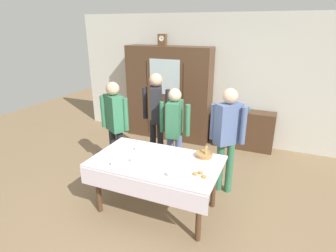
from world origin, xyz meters
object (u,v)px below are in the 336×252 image
object	(u,v)px
bookshelf_low	(244,129)
person_behind_table_left	(115,120)
mantel_clock	(162,40)
person_near_right_end	(175,126)
book_stack	(246,110)
spoon_near_left	(146,172)
spoon_center	(168,153)
person_by_cabinet	(156,111)
tea_cup_center	(133,160)
tea_cup_mid_left	(137,149)
wall_cabinet	(169,94)
spoon_near_right	(114,156)
dining_table	(155,168)
tea_cup_far_left	(114,164)
pastry_plate	(200,176)
tea_cup_back_edge	(170,175)
bread_basket	(204,154)
person_beside_shelf	(227,131)

from	to	relation	value
bookshelf_low	person_behind_table_left	bearing A→B (deg)	-134.00
mantel_clock	person_near_right_end	bearing A→B (deg)	-60.09
book_stack	spoon_near_left	world-z (taller)	book_stack
mantel_clock	spoon_center	size ratio (longest dim) A/B	2.02
person_by_cabinet	tea_cup_center	bearing A→B (deg)	-77.02
tea_cup_mid_left	person_behind_table_left	xyz separation A→B (m)	(-0.70, 0.50, 0.19)
wall_cabinet	spoon_near_right	bearing A→B (deg)	-83.39
spoon_near_left	dining_table	bearing A→B (deg)	93.93
mantel_clock	tea_cup_center	world-z (taller)	mantel_clock
book_stack	tea_cup_far_left	size ratio (longest dim) A/B	1.62
person_behind_table_left	spoon_center	bearing A→B (deg)	-19.78
spoon_near_left	person_by_cabinet	size ratio (longest dim) A/B	0.07
pastry_plate	book_stack	bearing A→B (deg)	87.17
spoon_center	spoon_near_left	bearing A→B (deg)	-94.09
wall_cabinet	dining_table	bearing A→B (deg)	-70.83
dining_table	person_by_cabinet	distance (m)	1.44
wall_cabinet	tea_cup_mid_left	xyz separation A→B (m)	(0.52, -2.38, -0.23)
bookshelf_low	person_near_right_end	world-z (taller)	person_near_right_end
tea_cup_back_edge	mantel_clock	bearing A→B (deg)	115.56
tea_cup_center	person_by_cabinet	bearing A→B (deg)	102.98
book_stack	tea_cup_center	size ratio (longest dim) A/B	1.62
spoon_center	person_by_cabinet	distance (m)	1.19
tea_cup_back_edge	book_stack	bearing A→B (deg)	80.98
bread_basket	spoon_near_right	size ratio (longest dim) A/B	2.02
dining_table	spoon_near_left	size ratio (longest dim) A/B	14.36
tea_cup_far_left	tea_cup_mid_left	xyz separation A→B (m)	(0.06, 0.52, -0.00)
tea_cup_center	person_near_right_end	bearing A→B (deg)	82.35
tea_cup_back_edge	person_near_right_end	world-z (taller)	person_near_right_end
mantel_clock	person_behind_table_left	world-z (taller)	mantel_clock
tea_cup_center	pastry_plate	world-z (taller)	tea_cup_center
book_stack	tea_cup_center	xyz separation A→B (m)	(-1.05, -2.77, -0.04)
wall_cabinet	spoon_near_right	distance (m)	2.71
spoon_near_left	person_behind_table_left	world-z (taller)	person_behind_table_left
mantel_clock	spoon_center	world-z (taller)	mantel_clock
tea_cup_back_edge	tea_cup_center	bearing A→B (deg)	165.26
wall_cabinet	bookshelf_low	bearing A→B (deg)	1.71
bookshelf_low	person_behind_table_left	xyz separation A→B (m)	(-1.87, -1.94, 0.58)
tea_cup_mid_left	spoon_near_right	xyz separation A→B (m)	(-0.21, -0.29, -0.02)
wall_cabinet	bookshelf_low	distance (m)	1.81
pastry_plate	person_near_right_end	world-z (taller)	person_near_right_end
bookshelf_low	bread_basket	size ratio (longest dim) A/B	4.98
bread_basket	spoon_near_left	size ratio (longest dim) A/B	2.02
tea_cup_back_edge	bread_basket	distance (m)	0.71
book_stack	person_by_cabinet	bearing A→B (deg)	-134.83
mantel_clock	spoon_near_left	distance (m)	3.37
mantel_clock	spoon_near_right	bearing A→B (deg)	-80.37
spoon_center	tea_cup_mid_left	bearing A→B (deg)	-168.87
tea_cup_center	person_behind_table_left	world-z (taller)	person_behind_table_left
tea_cup_far_left	book_stack	bearing A→B (deg)	67.35
spoon_near_left	person_beside_shelf	size ratio (longest dim) A/B	0.07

